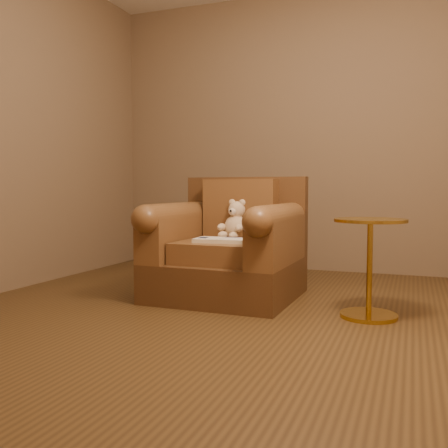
% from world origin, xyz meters
% --- Properties ---
extents(floor, '(4.00, 4.00, 0.00)m').
position_xyz_m(floor, '(0.00, 0.00, 0.00)').
color(floor, '#52391C').
rests_on(floor, ground).
extents(room, '(4.02, 4.02, 2.71)m').
position_xyz_m(room, '(0.00, 0.00, 1.71)').
color(room, '#7F674E').
rests_on(room, ground).
extents(armchair, '(1.01, 0.96, 0.89)m').
position_xyz_m(armchair, '(-0.33, 0.57, 0.34)').
color(armchair, '#55361C').
rests_on(armchair, floor).
extents(teddy_bear, '(0.22, 0.25, 0.30)m').
position_xyz_m(teddy_bear, '(-0.31, 0.65, 0.54)').
color(teddy_bear, beige).
rests_on(teddy_bear, armchair).
extents(guidebook, '(0.38, 0.25, 0.03)m').
position_xyz_m(guidebook, '(-0.30, 0.36, 0.44)').
color(guidebook, beige).
rests_on(guidebook, armchair).
extents(side_table, '(0.44, 0.44, 0.61)m').
position_xyz_m(side_table, '(0.70, 0.29, 0.33)').
color(side_table, gold).
rests_on(side_table, floor).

